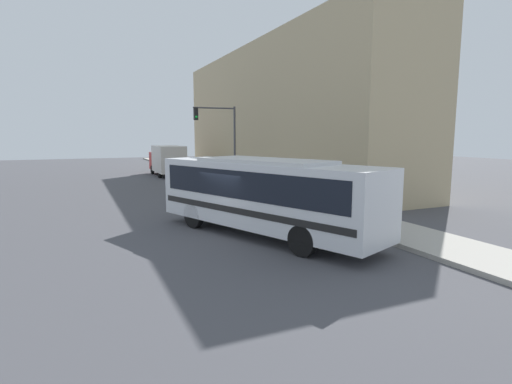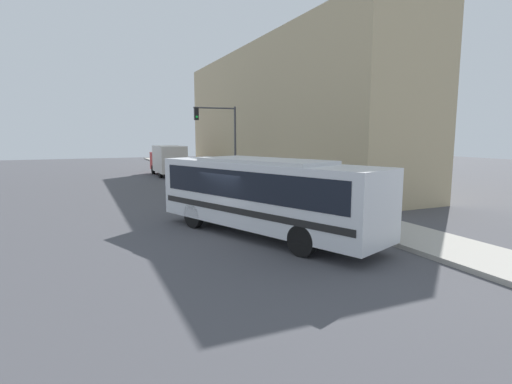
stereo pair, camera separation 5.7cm
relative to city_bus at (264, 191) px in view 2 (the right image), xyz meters
name	(u,v)px [view 2 (the right image)]	position (x,y,z in m)	size (l,w,h in m)	color
ground_plane	(236,234)	(-0.86, 0.80, -1.80)	(120.00, 120.00, 0.00)	#47474C
sidewalk	(218,178)	(5.10, 20.80, -1.71)	(2.93, 70.00, 0.17)	#A8A399
building_facade	(277,116)	(9.57, 17.71, 3.91)	(6.00, 31.84, 11.41)	tan
city_bus	(264,191)	(0.00, 0.00, 0.00)	(6.02, 10.38, 3.08)	silver
delivery_truck	(168,159)	(1.48, 25.55, -0.18)	(2.43, 6.89, 2.97)	silver
fire_hydrant	(308,202)	(4.24, 3.61, -1.28)	(0.26, 0.35, 0.71)	red
traffic_light_pole	(222,132)	(3.34, 14.50, 2.42)	(3.28, 0.35, 5.96)	#47474C
parking_meter	(251,179)	(4.24, 11.06, -0.81)	(0.14, 0.14, 1.19)	#47474C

